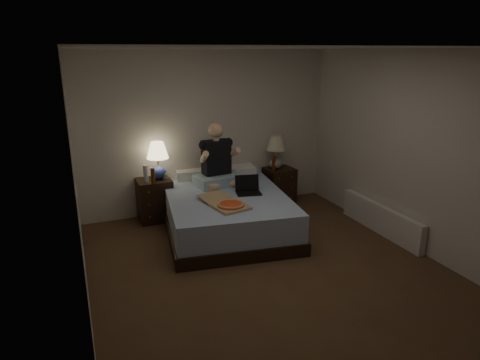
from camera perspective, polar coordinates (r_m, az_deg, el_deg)
name	(u,v)px	position (r m, az deg, el deg)	size (l,w,h in m)	color
floor	(268,269)	(5.16, 3.80, -11.82)	(4.00, 4.50, 0.00)	brown
ceiling	(273,48)	(4.52, 4.44, 17.17)	(4.00, 4.50, 0.00)	white
wall_back	(208,132)	(6.73, -4.31, 6.38)	(4.00, 2.50, 0.00)	beige
wall_front	(427,255)	(2.96, 23.66, -9.13)	(4.00, 2.50, 0.00)	beige
wall_left	(76,188)	(4.24, -21.01, -1.05)	(4.50, 2.50, 0.00)	beige
wall_right	(414,152)	(5.82, 22.14, 3.50)	(4.50, 2.50, 0.00)	beige
bed	(226,212)	(6.12, -1.89, -4.23)	(1.62, 2.16, 0.54)	#6186C3
nightstand_left	(155,200)	(6.57, -11.31, -2.60)	(0.49, 0.44, 0.64)	black
nightstand_right	(279,185)	(7.22, 5.23, -0.72)	(0.46, 0.41, 0.59)	black
lamp_left	(158,161)	(6.41, -10.88, 2.54)	(0.32, 0.32, 0.56)	#2A419B
lamp_right	(276,152)	(7.03, 4.84, 3.70)	(0.32, 0.32, 0.56)	gray
water_bottle	(146,173)	(6.35, -12.45, 0.85)	(0.07, 0.07, 0.25)	silver
soda_can	(165,176)	(6.41, -9.95, 0.47)	(0.07, 0.07, 0.10)	#A2A29D
beer_bottle_left	(153,175)	(6.27, -11.54, 0.61)	(0.06, 0.06, 0.23)	#56290C
beer_bottle_right	(274,163)	(6.99, 4.54, 2.24)	(0.06, 0.06, 0.23)	#55210C
person	(218,155)	(6.29, -3.01, 3.38)	(0.66, 0.52, 0.93)	black
laptop	(249,186)	(5.98, 1.16, -0.75)	(0.34, 0.28, 0.24)	black
pizza_box	(231,205)	(5.46, -1.24, -3.39)	(0.40, 0.76, 0.08)	tan
radiator	(381,219)	(6.35, 18.25, -4.97)	(0.10, 1.60, 0.40)	silver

